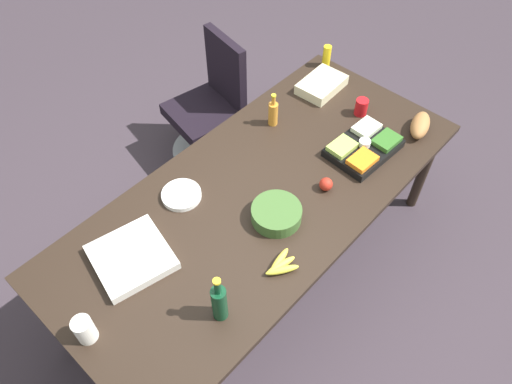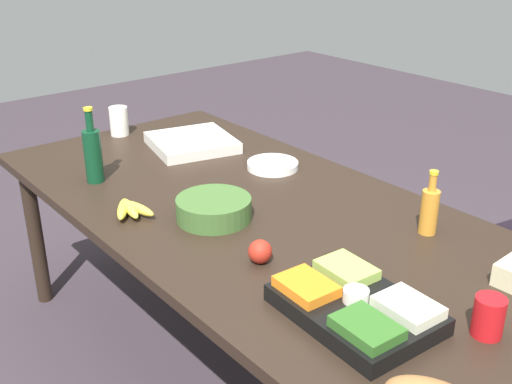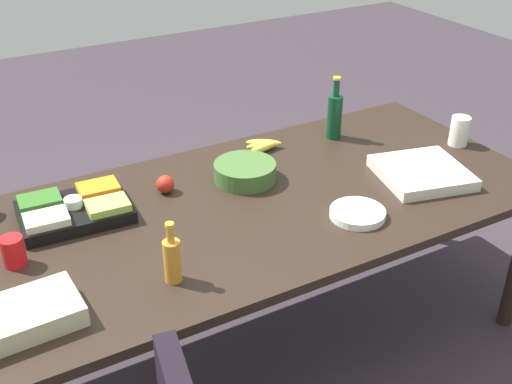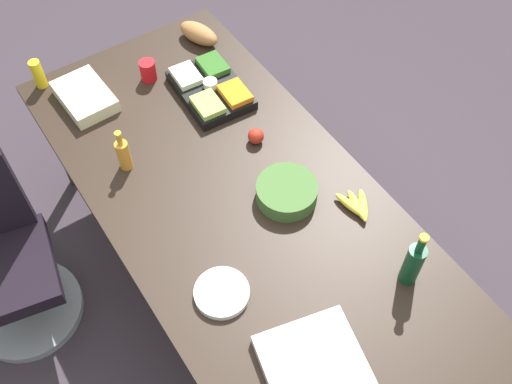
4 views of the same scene
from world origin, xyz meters
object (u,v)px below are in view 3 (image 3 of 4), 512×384
(pizza_box, at_px, (422,173))
(mayo_jar, at_px, (459,131))
(salad_bowl, at_px, (245,172))
(veggie_tray, at_px, (75,209))
(apple_red, at_px, (165,184))
(sheet_cake, at_px, (27,315))
(dressing_bottle, at_px, (172,259))
(banana_bunch, at_px, (264,145))
(paper_plate_stack, at_px, (358,213))
(conference_table, at_px, (249,216))
(wine_bottle, at_px, (335,115))
(red_solo_cup, at_px, (13,251))

(pizza_box, xyz_separation_m, mayo_jar, (-0.38, -0.17, 0.05))
(salad_bowl, bearing_deg, veggie_tray, -4.39)
(apple_red, bearing_deg, pizza_box, 157.23)
(apple_red, height_order, veggie_tray, veggie_tray)
(salad_bowl, height_order, sheet_cake, salad_bowl)
(dressing_bottle, xyz_separation_m, banana_bunch, (-0.76, -0.72, -0.06))
(pizza_box, height_order, banana_bunch, pizza_box)
(paper_plate_stack, distance_m, dressing_bottle, 0.79)
(conference_table, height_order, banana_bunch, banana_bunch)
(banana_bunch, xyz_separation_m, sheet_cake, (1.24, 0.70, 0.01))
(dressing_bottle, distance_m, wine_bottle, 1.32)
(conference_table, distance_m, veggie_tray, 0.70)
(pizza_box, height_order, veggie_tray, veggie_tray)
(paper_plate_stack, bearing_deg, conference_table, -43.75)
(veggie_tray, relative_size, sheet_cake, 1.37)
(conference_table, bearing_deg, banana_bunch, -126.69)
(paper_plate_stack, height_order, mayo_jar, mayo_jar)
(apple_red, relative_size, banana_bunch, 0.39)
(wine_bottle, bearing_deg, paper_plate_stack, 61.96)
(conference_table, xyz_separation_m, pizza_box, (-0.76, 0.18, 0.09))
(conference_table, height_order, salad_bowl, salad_bowl)
(mayo_jar, height_order, salad_bowl, mayo_jar)
(mayo_jar, xyz_separation_m, red_solo_cup, (2.06, -0.04, -0.02))
(mayo_jar, xyz_separation_m, salad_bowl, (1.07, -0.19, -0.03))
(salad_bowl, xyz_separation_m, dressing_bottle, (0.55, 0.50, 0.05))
(conference_table, distance_m, red_solo_cup, 0.93)
(salad_bowl, bearing_deg, pizza_box, 152.05)
(pizza_box, height_order, apple_red, apple_red)
(dressing_bottle, relative_size, wine_bottle, 0.73)
(conference_table, xyz_separation_m, dressing_bottle, (0.47, 0.33, 0.15))
(pizza_box, xyz_separation_m, salad_bowl, (0.68, -0.36, 0.01))
(paper_plate_stack, xyz_separation_m, banana_bunch, (0.02, -0.70, 0.01))
(paper_plate_stack, xyz_separation_m, salad_bowl, (0.24, -0.48, 0.02))
(red_solo_cup, distance_m, veggie_tray, 0.34)
(mayo_jar, distance_m, salad_bowl, 1.08)
(dressing_bottle, height_order, wine_bottle, wine_bottle)
(conference_table, relative_size, apple_red, 32.83)
(salad_bowl, bearing_deg, dressing_bottle, 42.60)
(banana_bunch, bearing_deg, conference_table, 53.31)
(pizza_box, xyz_separation_m, wine_bottle, (0.09, -0.53, 0.10))
(veggie_tray, bearing_deg, dressing_bottle, 107.87)
(conference_table, relative_size, pizza_box, 6.93)
(paper_plate_stack, bearing_deg, wine_bottle, -118.04)
(pizza_box, relative_size, veggie_tray, 0.82)
(salad_bowl, relative_size, banana_bunch, 1.37)
(mayo_jar, distance_m, wine_bottle, 0.60)
(salad_bowl, relative_size, red_solo_cup, 2.45)
(apple_red, distance_m, wine_bottle, 0.94)
(red_solo_cup, bearing_deg, conference_table, 178.23)
(banana_bunch, bearing_deg, sheet_cake, 29.53)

